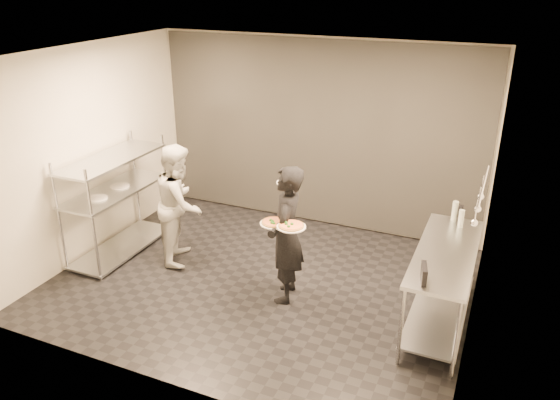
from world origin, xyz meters
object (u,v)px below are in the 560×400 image
at_px(bottle_clear, 461,218).
at_px(pizza_plate_far, 291,226).
at_px(pass_rack, 116,200).
at_px(waiter, 286,235).
at_px(bottle_green, 455,211).
at_px(salad_plate, 287,181).
at_px(bottle_dark, 461,214).
at_px(pizza_plate_near, 274,223).
at_px(prep_counter, 443,275).
at_px(pos_monitor, 424,274).
at_px(chef, 180,203).

bearing_deg(bottle_clear, pizza_plate_far, -146.74).
xyz_separation_m(pass_rack, waiter, (2.57, -0.17, 0.06)).
distance_m(waiter, bottle_green, 2.00).
xyz_separation_m(pass_rack, salad_plate, (2.45, 0.13, 0.60)).
bearing_deg(waiter, bottle_dark, 105.17).
xyz_separation_m(pass_rack, bottle_green, (4.30, 0.80, 0.27)).
bearing_deg(pizza_plate_near, prep_counter, 10.54).
height_order(pos_monitor, bottle_dark, bottle_dark).
xyz_separation_m(waiter, bottle_green, (1.73, 0.98, 0.21)).
distance_m(pass_rack, prep_counter, 4.33).
height_order(pizza_plate_near, bottle_clear, bottle_clear).
relative_size(waiter, pos_monitor, 7.23).
height_order(waiter, pizza_plate_near, waiter).
xyz_separation_m(chef, pos_monitor, (3.30, -0.88, 0.20)).
xyz_separation_m(pizza_plate_far, bottle_green, (1.56, 1.23, -0.05)).
bearing_deg(bottle_green, bottle_dark, 0.00).
bearing_deg(waiter, pizza_plate_far, 19.78).
bearing_deg(bottle_green, pizza_plate_far, -141.72).
height_order(prep_counter, bottle_dark, bottle_dark).
bearing_deg(pos_monitor, pizza_plate_far, 155.74).
xyz_separation_m(salad_plate, bottle_green, (1.85, 0.67, -0.33)).
relative_size(pass_rack, salad_plate, 6.35).
bearing_deg(bottle_dark, waiter, -151.43).
distance_m(pizza_plate_far, pos_monitor, 1.50).
distance_m(chef, bottle_clear, 3.52).
xyz_separation_m(pizza_plate_near, bottle_clear, (1.90, 0.99, -0.02)).
relative_size(chef, bottle_green, 6.74).
xyz_separation_m(bottle_green, bottle_dark, (0.07, 0.00, -0.02)).
distance_m(pass_rack, pos_monitor, 4.28).
bearing_deg(pos_monitor, bottle_clear, 69.35).
distance_m(chef, pos_monitor, 3.42).
xyz_separation_m(chef, pizza_plate_near, (1.58, -0.50, 0.24)).
distance_m(waiter, pizza_plate_far, 0.40).
height_order(pass_rack, prep_counter, pass_rack).
distance_m(pass_rack, pizza_plate_far, 2.79).
height_order(pizza_plate_near, bottle_green, bottle_green).
bearing_deg(salad_plate, waiter, -68.98).
bearing_deg(bottle_clear, salad_plate, -164.92).
bearing_deg(pizza_plate_near, salad_plate, 94.77).
bearing_deg(salad_plate, bottle_clear, 15.08).
bearing_deg(bottle_dark, bottle_clear, -81.21).
distance_m(salad_plate, bottle_dark, 2.06).
bearing_deg(chef, bottle_dark, -101.46).
xyz_separation_m(pos_monitor, bottle_dark, (0.16, 1.52, 0.02)).
distance_m(pizza_plate_near, bottle_clear, 2.14).
relative_size(waiter, salad_plate, 6.59).
height_order(bottle_clear, bottle_dark, bottle_clear).
relative_size(pizza_plate_near, pos_monitor, 1.38).
distance_m(salad_plate, pos_monitor, 1.98).
relative_size(prep_counter, bottle_green, 7.55).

